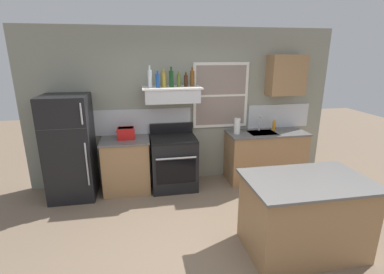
# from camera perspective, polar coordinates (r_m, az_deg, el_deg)

# --- Properties ---
(ground_plane) EXTENTS (16.00, 16.00, 0.00)m
(ground_plane) POSITION_cam_1_polar(r_m,az_deg,el_deg) (3.60, 4.58, -22.65)
(ground_plane) COLOR #7A6651
(back_wall) EXTENTS (5.40, 0.11, 2.70)m
(back_wall) POSITION_cam_1_polar(r_m,az_deg,el_deg) (5.06, -1.20, 6.05)
(back_wall) COLOR gray
(back_wall) RESTS_ON ground_plane
(refrigerator) EXTENTS (0.70, 0.72, 1.67)m
(refrigerator) POSITION_cam_1_polar(r_m,az_deg,el_deg) (4.89, -23.34, -2.01)
(refrigerator) COLOR black
(refrigerator) RESTS_ON ground_plane
(counter_left_of_stove) EXTENTS (0.79, 0.63, 0.91)m
(counter_left_of_stove) POSITION_cam_1_polar(r_m,az_deg,el_deg) (4.95, -13.03, -5.48)
(counter_left_of_stove) COLOR #9E754C
(counter_left_of_stove) RESTS_ON ground_plane
(toaster) EXTENTS (0.30, 0.20, 0.19)m
(toaster) POSITION_cam_1_polar(r_m,az_deg,el_deg) (4.79, -13.14, 0.78)
(toaster) COLOR red
(toaster) RESTS_ON counter_left_of_stove
(stove_range) EXTENTS (0.76, 0.69, 1.09)m
(stove_range) POSITION_cam_1_polar(r_m,az_deg,el_deg) (4.93, -3.69, -5.05)
(stove_range) COLOR black
(stove_range) RESTS_ON ground_plane
(range_hood_shelf) EXTENTS (0.96, 0.52, 0.24)m
(range_hood_shelf) POSITION_cam_1_polar(r_m,az_deg,el_deg) (4.72, -4.10, 8.58)
(range_hood_shelf) COLOR silver
(bottle_clear_tall) EXTENTS (0.06, 0.06, 0.35)m
(bottle_clear_tall) POSITION_cam_1_polar(r_m,az_deg,el_deg) (4.63, -8.49, 11.61)
(bottle_clear_tall) COLOR silver
(bottle_clear_tall) RESTS_ON range_hood_shelf
(bottle_blue_liqueur) EXTENTS (0.07, 0.07, 0.27)m
(bottle_blue_liqueur) POSITION_cam_1_polar(r_m,az_deg,el_deg) (4.62, -6.94, 11.23)
(bottle_blue_liqueur) COLOR #1E478C
(bottle_blue_liqueur) RESTS_ON range_hood_shelf
(bottle_champagne_gold_foil) EXTENTS (0.08, 0.08, 0.29)m
(bottle_champagne_gold_foil) POSITION_cam_1_polar(r_m,az_deg,el_deg) (4.71, -5.68, 11.49)
(bottle_champagne_gold_foil) COLOR #B29333
(bottle_champagne_gold_foil) RESTS_ON range_hood_shelf
(bottle_dark_green_wine) EXTENTS (0.07, 0.07, 0.32)m
(bottle_dark_green_wine) POSITION_cam_1_polar(r_m,az_deg,el_deg) (4.66, -4.18, 11.65)
(bottle_dark_green_wine) COLOR #143819
(bottle_dark_green_wine) RESTS_ON range_hood_shelf
(bottle_olive_oil_square) EXTENTS (0.06, 0.06, 0.24)m
(bottle_olive_oil_square) POSITION_cam_1_polar(r_m,az_deg,el_deg) (4.70, -2.69, 11.32)
(bottle_olive_oil_square) COLOR #4C601E
(bottle_olive_oil_square) RESTS_ON range_hood_shelf
(bottle_brown_stout) EXTENTS (0.06, 0.06, 0.23)m
(bottle_brown_stout) POSITION_cam_1_polar(r_m,az_deg,el_deg) (4.74, -1.25, 11.29)
(bottle_brown_stout) COLOR #381E0F
(bottle_brown_stout) RESTS_ON range_hood_shelf
(bottle_amber_wine) EXTENTS (0.07, 0.07, 0.31)m
(bottle_amber_wine) POSITION_cam_1_polar(r_m,az_deg,el_deg) (4.80, 0.06, 11.75)
(bottle_amber_wine) COLOR brown
(bottle_amber_wine) RESTS_ON range_hood_shelf
(counter_right_with_sink) EXTENTS (1.43, 0.63, 0.91)m
(counter_right_with_sink) POSITION_cam_1_polar(r_m,az_deg,el_deg) (5.41, 14.47, -3.64)
(counter_right_with_sink) COLOR #9E754C
(counter_right_with_sink) RESTS_ON ground_plane
(sink_faucet) EXTENTS (0.03, 0.17, 0.28)m
(sink_faucet) POSITION_cam_1_polar(r_m,az_deg,el_deg) (5.28, 13.54, 3.04)
(sink_faucet) COLOR silver
(sink_faucet) RESTS_ON counter_right_with_sink
(paper_towel_roll) EXTENTS (0.11, 0.11, 0.27)m
(paper_towel_roll) POSITION_cam_1_polar(r_m,az_deg,el_deg) (5.03, 9.07, 2.18)
(paper_towel_roll) COLOR white
(paper_towel_roll) RESTS_ON counter_right_with_sink
(dish_soap_bottle) EXTENTS (0.06, 0.06, 0.18)m
(dish_soap_bottle) POSITION_cam_1_polar(r_m,az_deg,el_deg) (5.42, 16.18, 2.27)
(dish_soap_bottle) COLOR orange
(dish_soap_bottle) RESTS_ON counter_right_with_sink
(kitchen_island) EXTENTS (1.40, 0.90, 0.91)m
(kitchen_island) POSITION_cam_1_polar(r_m,az_deg,el_deg) (3.68, 21.62, -14.37)
(kitchen_island) COLOR #9E754C
(kitchen_island) RESTS_ON ground_plane
(upper_cabinet_right) EXTENTS (0.64, 0.32, 0.70)m
(upper_cabinet_right) POSITION_cam_1_polar(r_m,az_deg,el_deg) (5.39, 18.42, 11.74)
(upper_cabinet_right) COLOR #9E754C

